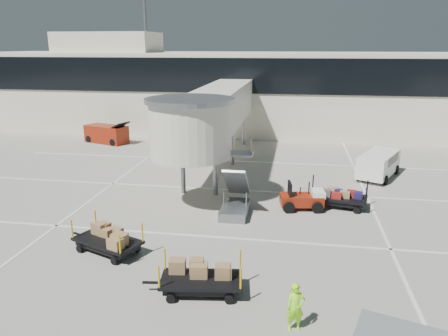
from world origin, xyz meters
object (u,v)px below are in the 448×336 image
(box_cart_near, at_px, (201,280))
(minivan, at_px, (379,162))
(baggage_tug, at_px, (303,199))
(box_cart_far, at_px, (104,239))
(belt_loader, at_px, (107,134))
(ground_worker, at_px, (295,307))
(suitcase_cart, at_px, (338,198))

(box_cart_near, bearing_deg, minivan, 53.62)
(box_cart_near, relative_size, minivan, 0.78)
(baggage_tug, xyz_separation_m, box_cart_far, (-8.56, -6.68, 0.03))
(minivan, distance_m, belt_loader, 24.04)
(baggage_tug, distance_m, belt_loader, 22.81)
(baggage_tug, height_order, ground_worker, ground_worker)
(baggage_tug, height_order, box_cart_near, baggage_tug)
(box_cart_near, bearing_deg, baggage_tug, 60.27)
(baggage_tug, height_order, minivan, minivan)
(box_cart_near, xyz_separation_m, belt_loader, (-14.04, 23.53, 0.26))
(suitcase_cart, height_order, minivan, minivan)
(box_cart_far, relative_size, minivan, 0.78)
(suitcase_cart, bearing_deg, minivan, 74.26)
(box_cart_near, height_order, belt_loader, belt_loader)
(belt_loader, bearing_deg, suitcase_cart, -14.38)
(box_cart_far, relative_size, ground_worker, 2.28)
(box_cart_far, height_order, minivan, minivan)
(box_cart_near, relative_size, belt_loader, 0.80)
(baggage_tug, height_order, box_cart_far, baggage_tug)
(suitcase_cart, bearing_deg, box_cart_near, -109.08)
(box_cart_far, xyz_separation_m, ground_worker, (8.24, -4.15, 0.22))
(box_cart_near, xyz_separation_m, minivan, (8.90, 16.33, 0.47))
(baggage_tug, xyz_separation_m, belt_loader, (-17.76, 14.31, 0.24))
(box_cart_near, distance_m, minivan, 18.60)
(suitcase_cart, bearing_deg, ground_worker, -90.41)
(baggage_tug, relative_size, box_cart_far, 0.68)
(box_cart_far, bearing_deg, minivan, 67.33)
(box_cart_near, xyz_separation_m, ground_worker, (3.40, -1.60, 0.28))
(box_cart_far, xyz_separation_m, minivan, (13.74, 13.78, 0.42))
(suitcase_cart, height_order, belt_loader, belt_loader)
(box_cart_near, xyz_separation_m, box_cart_far, (-4.84, 2.55, 0.05))
(ground_worker, distance_m, belt_loader, 30.59)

